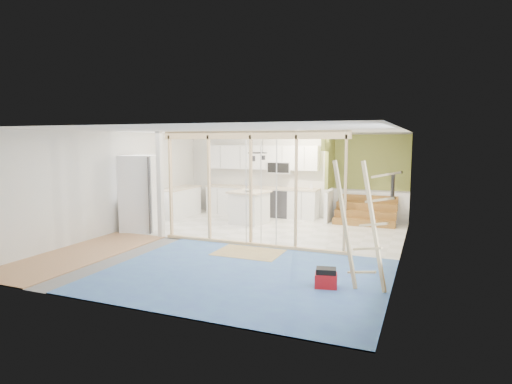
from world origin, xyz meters
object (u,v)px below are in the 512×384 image
at_px(fridge, 140,193).
at_px(ladder, 363,225).
at_px(toolbox, 326,279).
at_px(island, 249,208).

relative_size(fridge, ladder, 0.97).
height_order(toolbox, ladder, ladder).
distance_m(toolbox, ladder, 1.05).
relative_size(island, toolbox, 2.76).
distance_m(fridge, toolbox, 6.18).
height_order(island, toolbox, island).
height_order(fridge, island, fridge).
distance_m(island, ladder, 5.75).
distance_m(fridge, ladder, 6.55).
bearing_deg(fridge, toolbox, -46.37).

